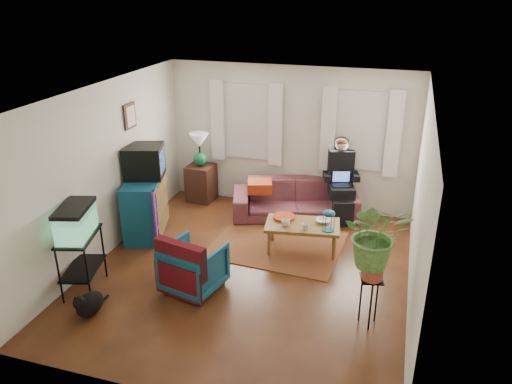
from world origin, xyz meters
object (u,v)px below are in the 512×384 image
(armchair, at_px, (194,265))
(coffee_table, at_px, (302,237))
(dresser, at_px, (145,206))
(aquarium_stand, at_px, (82,263))
(side_table, at_px, (201,183))
(sofa, at_px, (295,193))
(plant_stand, at_px, (369,301))

(armchair, relative_size, coffee_table, 0.66)
(dresser, relative_size, aquarium_stand, 1.31)
(side_table, height_order, armchair, armchair)
(aquarium_stand, distance_m, coffee_table, 3.25)
(sofa, xyz_separation_m, coffee_table, (0.39, -1.22, -0.20))
(dresser, bearing_deg, side_table, 60.28)
(plant_stand, bearing_deg, sofa, 119.21)
(sofa, height_order, aquarium_stand, sofa)
(sofa, height_order, coffee_table, sofa)
(dresser, height_order, aquarium_stand, dresser)
(armchair, bearing_deg, coffee_table, -116.71)
(aquarium_stand, distance_m, armchair, 1.50)
(plant_stand, bearing_deg, dresser, 159.89)
(dresser, bearing_deg, armchair, -59.54)
(side_table, distance_m, aquarium_stand, 3.32)
(coffee_table, xyz_separation_m, plant_stand, (1.16, -1.55, 0.10))
(armchair, height_order, plant_stand, armchair)
(side_table, xyz_separation_m, aquarium_stand, (-0.35, -3.30, 0.07))
(aquarium_stand, relative_size, armchair, 1.12)
(aquarium_stand, xyz_separation_m, armchair, (1.43, 0.46, -0.05))
(dresser, height_order, armchair, dresser)
(dresser, distance_m, plant_stand, 4.02)
(dresser, relative_size, plant_stand, 1.65)
(sofa, height_order, dresser, dresser)
(plant_stand, bearing_deg, armchair, 177.60)
(side_table, relative_size, armchair, 0.95)
(armchair, xyz_separation_m, coffee_table, (1.20, 1.46, -0.14))
(dresser, xyz_separation_m, aquarium_stand, (-0.01, -1.74, -0.07))
(dresser, distance_m, armchair, 1.91)
(side_table, height_order, plant_stand, side_table)
(sofa, relative_size, dresser, 2.02)
(sofa, bearing_deg, aquarium_stand, -142.98)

